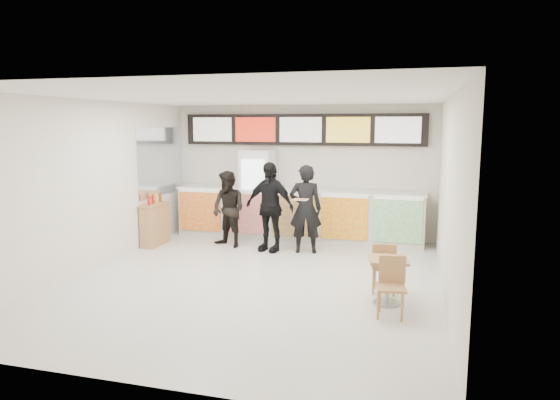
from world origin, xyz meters
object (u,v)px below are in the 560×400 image
at_px(drinks_fridge, 258,194).
at_px(customer_mid, 269,207).
at_px(service_counter, 297,214).
at_px(customer_left, 229,209).
at_px(condiment_ledge, 155,224).
at_px(customer_main, 305,209).
at_px(cafe_table, 388,272).

xyz_separation_m(drinks_fridge, customer_mid, (0.62, -1.14, -0.09)).
distance_m(service_counter, drinks_fridge, 1.03).
height_order(customer_left, condiment_ledge, customer_left).
bearing_deg(condiment_ledge, service_counter, 24.95).
bearing_deg(service_counter, drinks_fridge, 179.01).
relative_size(customer_main, condiment_ledge, 1.66).
bearing_deg(customer_left, customer_main, 20.83).
relative_size(service_counter, drinks_fridge, 2.78).
relative_size(customer_main, cafe_table, 1.26).
bearing_deg(cafe_table, service_counter, 112.69).
distance_m(cafe_table, condiment_ledge, 5.52).
relative_size(drinks_fridge, customer_left, 1.24).
relative_size(service_counter, customer_mid, 3.04).
height_order(drinks_fridge, customer_left, drinks_fridge).
distance_m(customer_main, condiment_ledge, 3.28).
bearing_deg(customer_main, service_counter, -79.45).
bearing_deg(service_counter, condiment_ledge, -155.05).
bearing_deg(drinks_fridge, cafe_table, -49.23).
height_order(service_counter, cafe_table, service_counter).
relative_size(customer_main, customer_mid, 0.98).
height_order(customer_main, customer_mid, customer_mid).
relative_size(service_counter, condiment_ledge, 5.16).
xyz_separation_m(customer_main, customer_left, (-1.66, 0.05, -0.09)).
height_order(customer_main, cafe_table, customer_main).
relative_size(service_counter, customer_left, 3.46).
distance_m(service_counter, customer_mid, 1.22).
xyz_separation_m(customer_left, cafe_table, (3.44, -2.58, -0.34)).
distance_m(customer_main, cafe_table, 3.12).
xyz_separation_m(service_counter, customer_main, (0.42, -1.08, 0.32)).
xyz_separation_m(customer_mid, condiment_ledge, (-2.50, -0.19, -0.45)).
relative_size(customer_mid, cafe_table, 1.29).
xyz_separation_m(drinks_fridge, condiment_ledge, (-1.89, -1.33, -0.54)).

